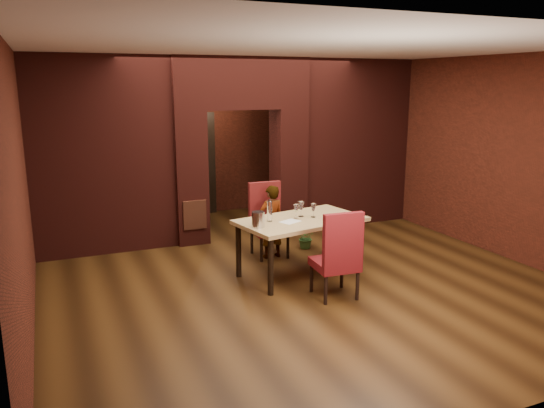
{
  "coord_description": "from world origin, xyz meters",
  "views": [
    {
      "loc": [
        -3.21,
        -6.89,
        2.76
      ],
      "look_at": [
        -0.24,
        0.0,
        1.04
      ],
      "focal_mm": 35.0,
      "sensor_mm": 36.0,
      "label": 1
    }
  ],
  "objects_px": {
    "person_seated": "(271,222)",
    "potted_plant": "(305,237)",
    "wine_glass_a": "(296,212)",
    "wine_glass_b": "(301,209)",
    "wine_bucket": "(258,219)",
    "chair_far": "(270,221)",
    "wine_glass_c": "(313,210)",
    "water_bottle": "(270,210)",
    "dining_table": "(301,247)",
    "chair_near": "(335,253)"
  },
  "relations": [
    {
      "from": "wine_glass_b",
      "to": "wine_bucket",
      "type": "relative_size",
      "value": 1.04
    },
    {
      "from": "wine_glass_b",
      "to": "dining_table",
      "type": "bearing_deg",
      "value": -116.05
    },
    {
      "from": "wine_glass_b",
      "to": "water_bottle",
      "type": "bearing_deg",
      "value": -172.85
    },
    {
      "from": "wine_glass_b",
      "to": "potted_plant",
      "type": "height_order",
      "value": "wine_glass_b"
    },
    {
      "from": "potted_plant",
      "to": "wine_bucket",
      "type": "bearing_deg",
      "value": -137.06
    },
    {
      "from": "chair_near",
      "to": "wine_glass_c",
      "type": "height_order",
      "value": "chair_near"
    },
    {
      "from": "chair_far",
      "to": "wine_glass_b",
      "type": "height_order",
      "value": "chair_far"
    },
    {
      "from": "wine_glass_a",
      "to": "water_bottle",
      "type": "relative_size",
      "value": 0.67
    },
    {
      "from": "wine_glass_b",
      "to": "wine_glass_c",
      "type": "relative_size",
      "value": 1.1
    },
    {
      "from": "chair_far",
      "to": "wine_glass_b",
      "type": "distance_m",
      "value": 0.93
    },
    {
      "from": "person_seated",
      "to": "water_bottle",
      "type": "xyz_separation_m",
      "value": [
        -0.38,
        -0.84,
        0.41
      ]
    },
    {
      "from": "chair_near",
      "to": "water_bottle",
      "type": "distance_m",
      "value": 1.16
    },
    {
      "from": "chair_near",
      "to": "wine_bucket",
      "type": "bearing_deg",
      "value": -39.0
    },
    {
      "from": "chair_far",
      "to": "wine_glass_c",
      "type": "bearing_deg",
      "value": -71.24
    },
    {
      "from": "wine_glass_c",
      "to": "wine_bucket",
      "type": "height_order",
      "value": "wine_bucket"
    },
    {
      "from": "dining_table",
      "to": "water_bottle",
      "type": "xyz_separation_m",
      "value": [
        -0.47,
        0.04,
        0.58
      ]
    },
    {
      "from": "chair_far",
      "to": "water_bottle",
      "type": "relative_size",
      "value": 3.78
    },
    {
      "from": "wine_glass_c",
      "to": "wine_bucket",
      "type": "xyz_separation_m",
      "value": [
        -0.94,
        -0.19,
        0.0
      ]
    },
    {
      "from": "person_seated",
      "to": "wine_glass_a",
      "type": "distance_m",
      "value": 0.92
    },
    {
      "from": "wine_glass_a",
      "to": "wine_glass_b",
      "type": "bearing_deg",
      "value": 34.08
    },
    {
      "from": "dining_table",
      "to": "wine_glass_a",
      "type": "bearing_deg",
      "value": 144.43
    },
    {
      "from": "chair_far",
      "to": "potted_plant",
      "type": "bearing_deg",
      "value": 12.8
    },
    {
      "from": "wine_glass_a",
      "to": "wine_bucket",
      "type": "relative_size",
      "value": 0.98
    },
    {
      "from": "wine_glass_c",
      "to": "water_bottle",
      "type": "distance_m",
      "value": 0.68
    },
    {
      "from": "chair_near",
      "to": "wine_glass_b",
      "type": "height_order",
      "value": "chair_near"
    },
    {
      "from": "chair_far",
      "to": "person_seated",
      "type": "height_order",
      "value": "chair_far"
    },
    {
      "from": "chair_far",
      "to": "wine_bucket",
      "type": "distance_m",
      "value": 1.35
    },
    {
      "from": "chair_near",
      "to": "person_seated",
      "type": "relative_size",
      "value": 1.0
    },
    {
      "from": "wine_glass_b",
      "to": "potted_plant",
      "type": "distance_m",
      "value": 1.37
    },
    {
      "from": "person_seated",
      "to": "wine_glass_b",
      "type": "xyz_separation_m",
      "value": [
        0.15,
        -0.77,
        0.36
      ]
    },
    {
      "from": "wine_glass_a",
      "to": "wine_glass_c",
      "type": "height_order",
      "value": "wine_glass_a"
    },
    {
      "from": "wine_glass_b",
      "to": "wine_bucket",
      "type": "height_order",
      "value": "wine_glass_b"
    },
    {
      "from": "water_bottle",
      "to": "wine_bucket",
      "type": "bearing_deg",
      "value": -139.46
    },
    {
      "from": "wine_glass_a",
      "to": "water_bottle",
      "type": "height_order",
      "value": "water_bottle"
    },
    {
      "from": "dining_table",
      "to": "wine_glass_b",
      "type": "xyz_separation_m",
      "value": [
        0.05,
        0.11,
        0.53
      ]
    },
    {
      "from": "wine_bucket",
      "to": "water_bottle",
      "type": "xyz_separation_m",
      "value": [
        0.27,
        0.23,
        0.05
      ]
    },
    {
      "from": "chair_near",
      "to": "wine_bucket",
      "type": "relative_size",
      "value": 5.5
    },
    {
      "from": "water_bottle",
      "to": "dining_table",
      "type": "bearing_deg",
      "value": -5.37
    },
    {
      "from": "chair_near",
      "to": "wine_glass_b",
      "type": "relative_size",
      "value": 5.27
    },
    {
      "from": "dining_table",
      "to": "chair_far",
      "type": "xyz_separation_m",
      "value": [
        -0.09,
        0.95,
        0.17
      ]
    },
    {
      "from": "wine_glass_a",
      "to": "dining_table",
      "type": "bearing_deg",
      "value": -24.82
    },
    {
      "from": "wine_bucket",
      "to": "wine_glass_b",
      "type": "bearing_deg",
      "value": 20.28
    },
    {
      "from": "person_seated",
      "to": "potted_plant",
      "type": "distance_m",
      "value": 0.85
    },
    {
      "from": "wine_glass_b",
      "to": "chair_near",
      "type": "bearing_deg",
      "value": -90.71
    },
    {
      "from": "wine_glass_b",
      "to": "wine_glass_c",
      "type": "height_order",
      "value": "wine_glass_b"
    },
    {
      "from": "chair_far",
      "to": "potted_plant",
      "type": "distance_m",
      "value": 0.84
    },
    {
      "from": "wine_glass_a",
      "to": "potted_plant",
      "type": "bearing_deg",
      "value": 56.8
    },
    {
      "from": "wine_glass_a",
      "to": "potted_plant",
      "type": "distance_m",
      "value": 1.48
    },
    {
      "from": "wine_glass_a",
      "to": "water_bottle",
      "type": "bearing_deg",
      "value": 177.98
    },
    {
      "from": "person_seated",
      "to": "wine_glass_a",
      "type": "relative_size",
      "value": 5.62
    }
  ]
}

